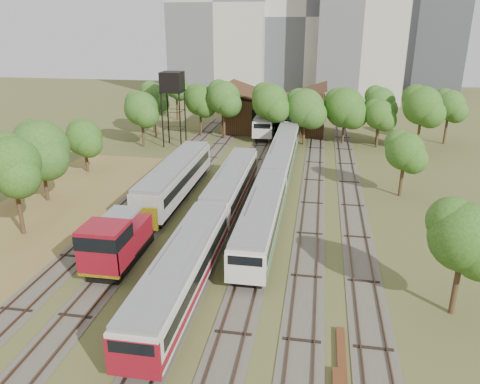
% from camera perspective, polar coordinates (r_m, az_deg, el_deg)
% --- Properties ---
extents(ground, '(240.00, 240.00, 0.00)m').
position_cam_1_polar(ground, '(26.67, -6.69, -20.44)').
color(ground, '#475123').
rests_on(ground, ground).
extents(tracks, '(24.60, 80.00, 0.19)m').
position_cam_1_polar(tracks, '(48.04, 0.79, -0.86)').
color(tracks, '#4C473D').
rests_on(tracks, ground).
extents(railcar_red_set, '(2.82, 34.58, 3.49)m').
position_cam_1_polar(railcar_red_set, '(38.70, -3.43, -3.39)').
color(railcar_red_set, black).
rests_on(railcar_red_set, ground).
extents(railcar_green_set, '(2.79, 52.08, 3.45)m').
position_cam_1_polar(railcar_green_set, '(55.14, 4.92, 3.83)').
color(railcar_green_set, black).
rests_on(railcar_green_set, ground).
extents(railcar_rear, '(2.97, 16.08, 3.68)m').
position_cam_1_polar(railcar_rear, '(77.22, 3.44, 8.70)').
color(railcar_rear, black).
rests_on(railcar_rear, ground).
extents(shunter_locomotive, '(3.07, 8.13, 4.02)m').
position_cam_1_polar(shunter_locomotive, '(35.73, -14.94, -5.96)').
color(shunter_locomotive, black).
rests_on(shunter_locomotive, ground).
extents(old_grey_coach, '(3.04, 18.00, 3.76)m').
position_cam_1_polar(old_grey_coach, '(48.63, -7.84, 1.73)').
color(old_grey_coach, black).
rests_on(old_grey_coach, ground).
extents(water_tower, '(3.05, 3.05, 10.57)m').
position_cam_1_polar(water_tower, '(68.11, -8.26, 12.92)').
color(water_tower, black).
rests_on(water_tower, ground).
extents(rail_pile_far, '(0.48, 7.63, 0.25)m').
position_cam_1_polar(rail_pile_far, '(26.48, 12.37, -20.83)').
color(rail_pile_far, brown).
rests_on(rail_pile_far, ground).
extents(maintenance_shed, '(16.45, 11.55, 7.58)m').
position_cam_1_polar(maintenance_shed, '(78.93, 4.36, 9.65)').
color(maintenance_shed, '#371D14').
rests_on(maintenance_shed, ground).
extents(tree_band_left, '(8.08, 77.01, 8.77)m').
position_cam_1_polar(tree_band_left, '(50.38, -22.49, 5.15)').
color(tree_band_left, '#382616').
rests_on(tree_band_left, ground).
extents(tree_band_far, '(48.07, 10.21, 9.07)m').
position_cam_1_polar(tree_band_far, '(70.11, 7.93, 10.62)').
color(tree_band_far, '#382616').
rests_on(tree_band_far, ground).
extents(tree_band_right, '(4.72, 45.50, 7.39)m').
position_cam_1_polar(tree_band_right, '(49.57, 19.53, 4.60)').
color(tree_band_right, '#382616').
rests_on(tree_band_right, ground).
extents(tower_left, '(22.00, 16.00, 42.00)m').
position_cam_1_polar(tower_left, '(116.89, -2.42, 22.01)').
color(tower_left, '#BCB7A5').
rests_on(tower_left, ground).
extents(tower_centre, '(20.00, 18.00, 36.00)m').
position_cam_1_polar(tower_centre, '(119.37, 8.21, 20.36)').
color(tower_centre, beige).
rests_on(tower_centre, ground).
extents(tower_far_right, '(12.00, 12.00, 28.00)m').
position_cam_1_polar(tower_far_right, '(132.27, 22.93, 17.29)').
color(tower_far_right, '#3B3E42').
rests_on(tower_far_right, ground).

